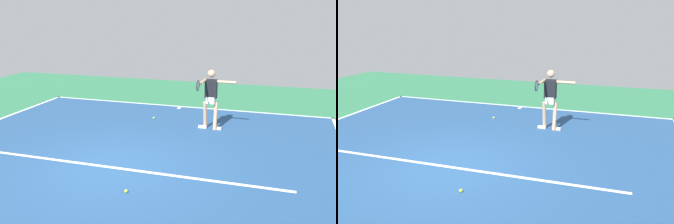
{
  "view_description": "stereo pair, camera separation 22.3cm",
  "coord_description": "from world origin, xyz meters",
  "views": [
    {
      "loc": [
        -3.45,
        6.86,
        3.37
      ],
      "look_at": [
        -0.76,
        -1.72,
        0.9
      ],
      "focal_mm": 39.39,
      "sensor_mm": 36.0,
      "label": 1
    },
    {
      "loc": [
        -3.66,
        6.79,
        3.37
      ],
      "look_at": [
        -0.76,
        -1.72,
        0.9
      ],
      "focal_mm": 39.39,
      "sensor_mm": 36.0,
      "label": 2
    }
  ],
  "objects": [
    {
      "name": "tennis_ball_by_baseline",
      "position": [
        0.41,
        -3.92,
        0.03
      ],
      "size": [
        0.07,
        0.07,
        0.07
      ],
      "primitive_type": "sphere",
      "color": "#CCE033",
      "rests_on": "ground_plane"
    },
    {
      "name": "court_line_baseline_near",
      "position": [
        0.0,
        -5.71,
        0.0
      ],
      "size": [
        10.38,
        0.1,
        0.01
      ],
      "primitive_type": "cube",
      "color": "white",
      "rests_on": "ground_plane"
    },
    {
      "name": "tennis_player",
      "position": [
        -1.53,
        -3.4,
        1.02
      ],
      "size": [
        1.06,
        1.17,
        1.77
      ],
      "rotation": [
        0.0,
        0.0,
        -0.02
      ],
      "color": "tan",
      "rests_on": "ground_plane"
    },
    {
      "name": "court_surface",
      "position": [
        0.0,
        0.0,
        0.0
      ],
      "size": [
        10.38,
        11.52,
        0.0
      ],
      "primitive_type": "cube",
      "color": "navy",
      "rests_on": "ground_plane"
    },
    {
      "name": "ground_plane",
      "position": [
        0.0,
        0.0,
        0.0
      ],
      "size": [
        21.3,
        21.3,
        0.0
      ],
      "primitive_type": "plane",
      "color": "#2D754C"
    },
    {
      "name": "court_line_service",
      "position": [
        0.0,
        -0.01,
        0.0
      ],
      "size": [
        7.79,
        0.1,
        0.01
      ],
      "primitive_type": "cube",
      "color": "white",
      "rests_on": "ground_plane"
    },
    {
      "name": "court_line_centre_mark",
      "position": [
        0.0,
        -5.51,
        0.0
      ],
      "size": [
        0.1,
        0.3,
        0.01
      ],
      "primitive_type": "cube",
      "color": "white",
      "rests_on": "ground_plane"
    },
    {
      "name": "tennis_ball_by_sideline",
      "position": [
        -0.77,
        0.99,
        0.03
      ],
      "size": [
        0.07,
        0.07,
        0.07
      ],
      "primitive_type": "sphere",
      "color": "yellow",
      "rests_on": "ground_plane"
    }
  ]
}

